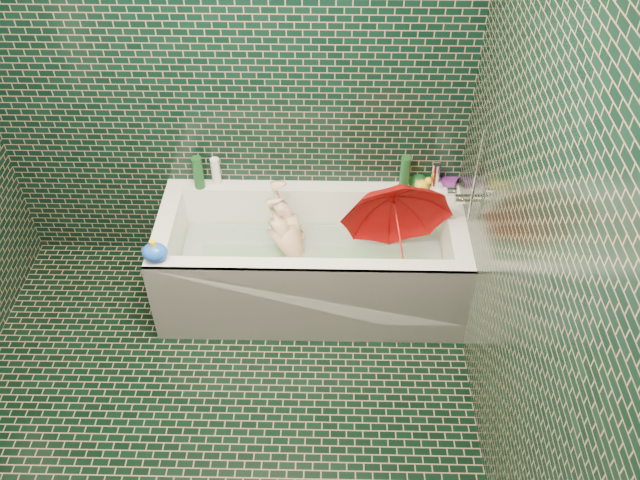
{
  "coord_description": "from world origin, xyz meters",
  "views": [
    {
      "loc": [
        0.56,
        -1.76,
        2.97
      ],
      "look_at": [
        0.5,
        0.82,
        0.61
      ],
      "focal_mm": 38.0,
      "sensor_mm": 36.0,
      "label": 1
    }
  ],
  "objects_px": {
    "child": "(294,250)",
    "umbrella": "(399,233)",
    "bathtub": "(311,269)",
    "bath_toy": "(155,252)",
    "rubber_duck": "(423,184)"
  },
  "relations": [
    {
      "from": "umbrella",
      "to": "bath_toy",
      "type": "distance_m",
      "value": 1.27
    },
    {
      "from": "bath_toy",
      "to": "bathtub",
      "type": "bearing_deg",
      "value": 24.29
    },
    {
      "from": "umbrella",
      "to": "bath_toy",
      "type": "bearing_deg",
      "value": -168.96
    },
    {
      "from": "umbrella",
      "to": "rubber_duck",
      "type": "height_order",
      "value": "umbrella"
    },
    {
      "from": "bathtub",
      "to": "child",
      "type": "bearing_deg",
      "value": 150.41
    },
    {
      "from": "bathtub",
      "to": "bath_toy",
      "type": "height_order",
      "value": "bath_toy"
    },
    {
      "from": "bathtub",
      "to": "umbrella",
      "type": "height_order",
      "value": "umbrella"
    },
    {
      "from": "rubber_duck",
      "to": "bathtub",
      "type": "bearing_deg",
      "value": -135.36
    },
    {
      "from": "rubber_duck",
      "to": "bath_toy",
      "type": "xyz_separation_m",
      "value": [
        -1.42,
        -0.61,
        0.02
      ]
    },
    {
      "from": "bathtub",
      "to": "bath_toy",
      "type": "xyz_separation_m",
      "value": [
        -0.78,
        -0.29,
        0.4
      ]
    },
    {
      "from": "bathtub",
      "to": "child",
      "type": "height_order",
      "value": "bathtub"
    },
    {
      "from": "bathtub",
      "to": "umbrella",
      "type": "xyz_separation_m",
      "value": [
        0.47,
        -0.08,
        0.36
      ]
    },
    {
      "from": "bathtub",
      "to": "bath_toy",
      "type": "distance_m",
      "value": 0.92
    },
    {
      "from": "bathtub",
      "to": "child",
      "type": "xyz_separation_m",
      "value": [
        -0.1,
        0.06,
        0.1
      ]
    },
    {
      "from": "child",
      "to": "umbrella",
      "type": "bearing_deg",
      "value": 84.99
    }
  ]
}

